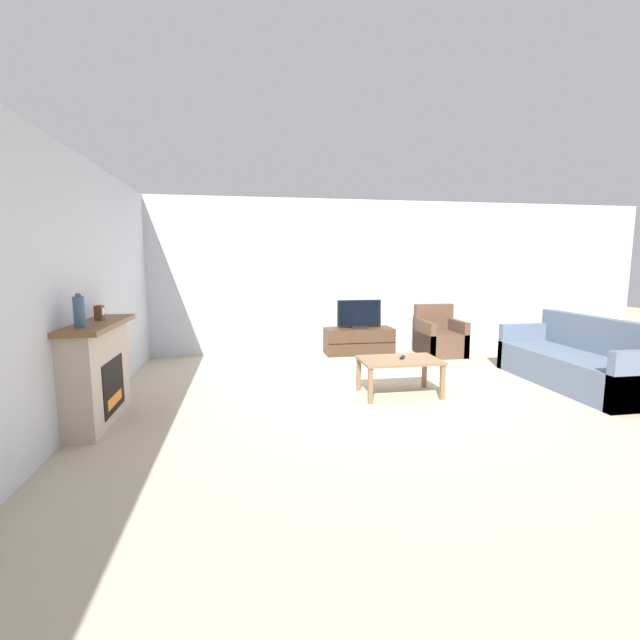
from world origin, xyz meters
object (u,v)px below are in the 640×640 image
Objects in this scene: tv at (359,315)px; coffee_table at (399,364)px; mantel_clock at (99,313)px; remote at (402,357)px; couch at (578,364)px; fireplace at (97,371)px; tv_stand at (359,341)px; armchair at (439,338)px; mantel_vase_left at (79,311)px.

coffee_table is at bearing -92.99° from tv.
mantel_clock reaches higher than tv.
mantel_clock is 0.16× the size of coffee_table.
remote is at bearing 3.96° from mantel_clock.
mantel_clock is 0.07× the size of couch.
remote is at bearing 6.14° from fireplace.
fireplace reaches higher than couch.
tv_stand is at bearing 134.05° from couch.
couch is (2.32, -2.40, 0.06)m from tv_stand.
tv_stand is at bearing 167.39° from armchair.
mantel_clock is 4.37m from tv_stand.
mantel_vase_left is at bearing -137.69° from tv_stand.
armchair is (4.80, 2.41, -0.24)m from fireplace.
mantel_clock is at bearing -178.16° from couch.
armchair is 0.90× the size of coffee_table.
mantel_clock is at bearing -176.53° from coffee_table.
mantel_vase_left is 2.10× the size of mantel_clock.
couch is at bearing -45.93° from tv.
remote is (-0.08, -2.35, -0.23)m from tv.
coffee_table is (3.29, 0.20, -0.71)m from mantel_clock.
coffee_table is 2.45m from couch.
coffee_table is 6.39× the size of remote.
armchair is 0.41× the size of couch.
couch is (2.40, -0.05, -0.16)m from remote.
armchair is (4.78, 2.80, -0.89)m from mantel_vase_left.
mantel_vase_left is 0.26× the size of tv_stand.
tv_stand is 0.57× the size of couch.
mantel_vase_left reaches higher than remote.
fireplace is 1.36× the size of coffee_table.
tv_stand is (3.43, 2.72, -0.30)m from fireplace.
mantel_clock is 0.17× the size of armchair.
mantel_vase_left is 0.15× the size of couch.
remote is at bearing 34.20° from coffee_table.
fireplace is at bearing -174.31° from coffee_table.
mantel_vase_left is 4.64m from tv.
armchair is at bearing 26.67° from fireplace.
fireplace is at bearing -141.63° from tv.
fireplace is at bearing -176.88° from couch.
couch is (5.74, 0.70, -0.88)m from mantel_vase_left.
coffee_table is at bearing -115.41° from remote.
mantel_vase_left reaches higher than tv_stand.
armchair is (1.37, -0.31, 0.06)m from tv_stand.
tv_stand is at bearing 37.18° from mantel_clock.
fireplace is 4.12× the size of mantel_vase_left.
tv is 2.37m from remote.
fireplace reaches higher than coffee_table.
coffee_table is at bearing 5.69° from fireplace.
tv_stand is (3.41, 3.11, -0.94)m from mantel_vase_left.
mantel_vase_left is 3.49m from remote.
fireplace is 1.08× the size of tv_stand.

